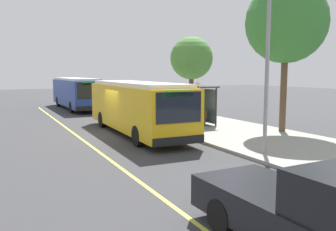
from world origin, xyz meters
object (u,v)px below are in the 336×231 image
object	(u,v)px
transit_bus_main	(137,106)
route_sign_post	(198,100)
transit_bus_second	(76,92)
pickup_truck	(323,218)
pedestrian_commuter	(188,111)
waiting_bench	(197,117)

from	to	relation	value
transit_bus_main	route_sign_post	distance (m)	3.48
transit_bus_second	pickup_truck	size ratio (longest dim) A/B	2.00
transit_bus_main	pedestrian_commuter	world-z (taller)	transit_bus_main
transit_bus_main	transit_bus_second	bearing A→B (deg)	-179.79
transit_bus_main	pickup_truck	size ratio (longest dim) A/B	1.96
transit_bus_main	waiting_bench	bearing A→B (deg)	99.12
waiting_bench	pickup_truck	bearing A→B (deg)	-23.38
pickup_truck	pedestrian_commuter	xyz separation A→B (m)	(-14.43, 5.44, 0.26)
waiting_bench	route_sign_post	world-z (taller)	route_sign_post
transit_bus_main	waiting_bench	distance (m)	4.65
transit_bus_main	route_sign_post	world-z (taller)	same
transit_bus_second	waiting_bench	world-z (taller)	transit_bus_second
waiting_bench	pedestrian_commuter	world-z (taller)	pedestrian_commuter
transit_bus_second	pickup_truck	xyz separation A→B (m)	(29.97, -1.97, -0.76)
transit_bus_main	pickup_truck	bearing A→B (deg)	-8.05
pickup_truck	waiting_bench	xyz separation A→B (m)	(-15.06, 6.51, -0.22)
pickup_truck	waiting_bench	world-z (taller)	pickup_truck
pedestrian_commuter	pickup_truck	bearing A→B (deg)	-20.64
transit_bus_second	route_sign_post	xyz separation A→B (m)	(17.55, 2.93, 0.34)
pickup_truck	route_sign_post	xyz separation A→B (m)	(-12.42, 4.91, 1.10)
transit_bus_second	route_sign_post	bearing A→B (deg)	9.49
pickup_truck	pedestrian_commuter	bearing A→B (deg)	159.36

